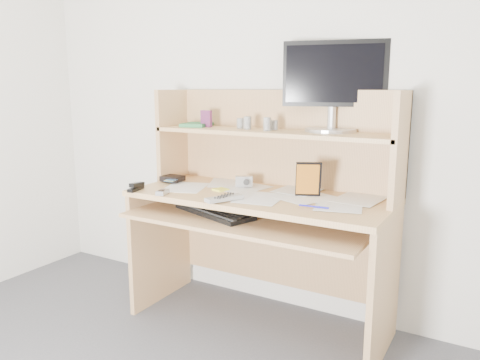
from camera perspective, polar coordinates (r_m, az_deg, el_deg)
The scene contains 19 objects.
back_wall at distance 2.73m, azimuth 5.57°, elevation 9.85°, with size 3.60×0.04×2.50m, color silver.
desk at distance 2.59m, azimuth 3.13°, elevation -2.62°, with size 1.40×0.70×1.30m.
paper_clutter at distance 2.51m, azimuth 2.31°, elevation -1.70°, with size 1.32×0.54×0.01m, color silver.
keyboard at distance 2.50m, azimuth -3.14°, elevation -3.76°, with size 0.52×0.33×0.03m.
tv_remote at distance 2.35m, azimuth -1.94°, elevation -2.25°, with size 0.06×0.20×0.02m, color #979792.
flip_phone at distance 2.53m, azimuth -9.42°, elevation -1.38°, with size 0.05×0.09×0.02m, color #A5A5A8.
stapler at distance 2.65m, azimuth -12.60°, elevation -0.73°, with size 0.04×0.13×0.04m, color black.
wallet at distance 2.86m, azimuth -8.22°, elevation 0.21°, with size 0.12×0.10×0.03m, color black.
sticky_note_pad at distance 2.60m, azimuth -2.38°, elevation -1.17°, with size 0.07×0.07×0.01m, color #F6F841.
digital_camera at distance 2.68m, azimuth 0.49°, elevation -0.15°, with size 0.10×0.04×0.06m, color #A9A9AB.
game_case at distance 2.44m, azimuth 8.33°, elevation 0.10°, with size 0.13×0.01×0.18m, color black.
blue_pen at distance 2.24m, azimuth 8.98°, elevation -3.22°, with size 0.01×0.01×0.14m, color #1917AD.
card_box at distance 2.80m, azimuth -4.13°, elevation 7.46°, with size 0.07×0.02×0.10m, color #AB161B.
shelf_book at distance 2.87m, azimuth -5.28°, elevation 6.73°, with size 0.15×0.20×0.02m, color #2D723A.
chip_stack_a at distance 2.71m, azimuth 0.05°, elevation 6.92°, with size 0.04×0.04×0.06m, color black.
chip_stack_b at distance 2.64m, azimuth 0.91°, elevation 6.97°, with size 0.04×0.04×0.07m, color silver.
chip_stack_c at distance 2.61m, azimuth 4.16°, elevation 6.69°, with size 0.04×0.04×0.05m, color black.
chip_stack_d at distance 2.55m, azimuth 3.33°, elevation 6.81°, with size 0.04×0.04×0.07m, color white.
monitor at distance 2.57m, azimuth 11.36°, elevation 11.47°, with size 0.54×0.27×0.47m.
Camera 1 is at (1.13, -0.68, 1.31)m, focal length 35.00 mm.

